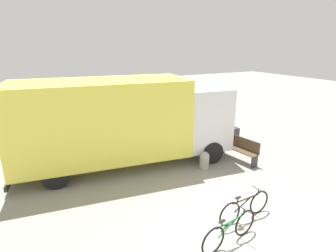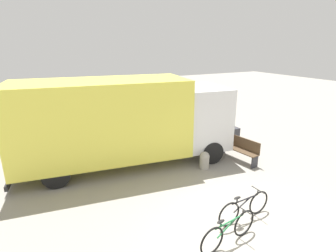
# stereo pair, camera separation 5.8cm
# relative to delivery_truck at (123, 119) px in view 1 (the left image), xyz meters

# --- Properties ---
(ground_plane) EXTENTS (60.00, 60.00, 0.00)m
(ground_plane) POSITION_rel_delivery_truck_xyz_m (1.37, -5.19, -1.78)
(ground_plane) COLOR gray
(delivery_truck) EXTENTS (8.20, 3.50, 3.26)m
(delivery_truck) POSITION_rel_delivery_truck_xyz_m (0.00, 0.00, 0.00)
(delivery_truck) COLOR #EAE04C
(delivery_truck) RESTS_ON ground
(park_bench) EXTENTS (0.66, 1.77, 0.94)m
(park_bench) POSITION_rel_delivery_truck_xyz_m (4.14, -1.78, -1.27)
(park_bench) COLOR brown
(park_bench) RESTS_ON ground
(bicycle_near) EXTENTS (1.73, 0.44, 0.77)m
(bicycle_near) POSITION_rel_delivery_truck_xyz_m (0.71, -5.27, -1.42)
(bicycle_near) COLOR black
(bicycle_near) RESTS_ON ground
(bicycle_middle) EXTENTS (1.74, 0.44, 0.77)m
(bicycle_middle) POSITION_rel_delivery_truck_xyz_m (1.66, -4.74, -1.42)
(bicycle_middle) COLOR black
(bicycle_middle) RESTS_ON ground
(bollard_near_bench) EXTENTS (0.37, 0.37, 0.67)m
(bollard_near_bench) POSITION_rel_delivery_truck_xyz_m (2.46, -1.79, -1.43)
(bollard_near_bench) COLOR #9E998C
(bollard_near_bench) RESTS_ON ground
(utility_box) EXTENTS (0.64, 0.43, 0.70)m
(utility_box) POSITION_rel_delivery_truck_xyz_m (5.19, -0.10, -1.43)
(utility_box) COLOR #38383D
(utility_box) RESTS_ON ground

